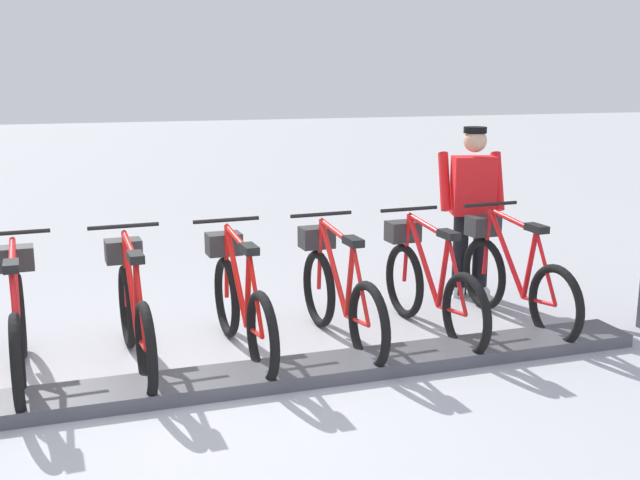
{
  "coord_description": "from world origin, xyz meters",
  "views": [
    {
      "loc": [
        -4.94,
        0.56,
        2.17
      ],
      "look_at": [
        0.5,
        -1.21,
        0.9
      ],
      "focal_mm": 42.64,
      "sensor_mm": 36.0,
      "label": 1
    }
  ],
  "objects_px": {
    "bike_docked_1": "(429,284)",
    "bike_docked_5": "(18,322)",
    "bike_docked_4": "(134,311)",
    "bike_docked_2": "(338,292)",
    "worker_near_rack": "(472,205)",
    "bike_docked_0": "(513,276)",
    "bike_docked_3": "(240,301)"
  },
  "relations": [
    {
      "from": "bike_docked_1",
      "to": "bike_docked_5",
      "type": "bearing_deg",
      "value": 90.0
    },
    {
      "from": "bike_docked_4",
      "to": "bike_docked_2",
      "type": "bearing_deg",
      "value": -90.0
    },
    {
      "from": "worker_near_rack",
      "to": "bike_docked_4",
      "type": "bearing_deg",
      "value": 104.78
    },
    {
      "from": "bike_docked_4",
      "to": "worker_near_rack",
      "type": "xyz_separation_m",
      "value": [
        0.87,
        -3.29,
        0.48
      ]
    },
    {
      "from": "bike_docked_4",
      "to": "bike_docked_5",
      "type": "xyz_separation_m",
      "value": [
        0.0,
        0.81,
        0.0
      ]
    },
    {
      "from": "bike_docked_2",
      "to": "bike_docked_4",
      "type": "relative_size",
      "value": 1.0
    },
    {
      "from": "bike_docked_1",
      "to": "bike_docked_5",
      "type": "relative_size",
      "value": 1.0
    },
    {
      "from": "bike_docked_0",
      "to": "bike_docked_3",
      "type": "height_order",
      "value": "same"
    },
    {
      "from": "bike_docked_3",
      "to": "bike_docked_4",
      "type": "height_order",
      "value": "same"
    },
    {
      "from": "worker_near_rack",
      "to": "bike_docked_1",
      "type": "bearing_deg",
      "value": 134.88
    },
    {
      "from": "bike_docked_1",
      "to": "bike_docked_3",
      "type": "bearing_deg",
      "value": 90.0
    },
    {
      "from": "bike_docked_1",
      "to": "bike_docked_3",
      "type": "distance_m",
      "value": 1.61
    },
    {
      "from": "bike_docked_2",
      "to": "bike_docked_5",
      "type": "bearing_deg",
      "value": 90.0
    },
    {
      "from": "bike_docked_1",
      "to": "bike_docked_4",
      "type": "relative_size",
      "value": 1.0
    },
    {
      "from": "bike_docked_0",
      "to": "bike_docked_2",
      "type": "relative_size",
      "value": 1.0
    },
    {
      "from": "bike_docked_4",
      "to": "worker_near_rack",
      "type": "relative_size",
      "value": 1.04
    },
    {
      "from": "bike_docked_3",
      "to": "bike_docked_2",
      "type": "bearing_deg",
      "value": -90.0
    },
    {
      "from": "bike_docked_1",
      "to": "bike_docked_4",
      "type": "distance_m",
      "value": 2.42
    },
    {
      "from": "worker_near_rack",
      "to": "bike_docked_2",
      "type": "bearing_deg",
      "value": 117.36
    },
    {
      "from": "bike_docked_0",
      "to": "bike_docked_3",
      "type": "distance_m",
      "value": 2.42
    },
    {
      "from": "bike_docked_0",
      "to": "bike_docked_5",
      "type": "distance_m",
      "value": 4.04
    },
    {
      "from": "bike_docked_2",
      "to": "bike_docked_4",
      "type": "xyz_separation_m",
      "value": [
        0.0,
        1.61,
        0.0
      ]
    },
    {
      "from": "bike_docked_0",
      "to": "bike_docked_5",
      "type": "bearing_deg",
      "value": 90.0
    },
    {
      "from": "bike_docked_2",
      "to": "bike_docked_1",
      "type": "bearing_deg",
      "value": -90.0
    },
    {
      "from": "bike_docked_4",
      "to": "bike_docked_1",
      "type": "bearing_deg",
      "value": -90.0
    },
    {
      "from": "bike_docked_0",
      "to": "bike_docked_4",
      "type": "height_order",
      "value": "same"
    },
    {
      "from": "bike_docked_1",
      "to": "worker_near_rack",
      "type": "relative_size",
      "value": 1.04
    },
    {
      "from": "bike_docked_3",
      "to": "bike_docked_0",
      "type": "bearing_deg",
      "value": -90.0
    },
    {
      "from": "bike_docked_2",
      "to": "worker_near_rack",
      "type": "relative_size",
      "value": 1.04
    },
    {
      "from": "bike_docked_1",
      "to": "bike_docked_3",
      "type": "relative_size",
      "value": 1.0
    },
    {
      "from": "bike_docked_0",
      "to": "bike_docked_5",
      "type": "height_order",
      "value": "same"
    },
    {
      "from": "bike_docked_5",
      "to": "bike_docked_2",
      "type": "bearing_deg",
      "value": -90.0
    }
  ]
}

